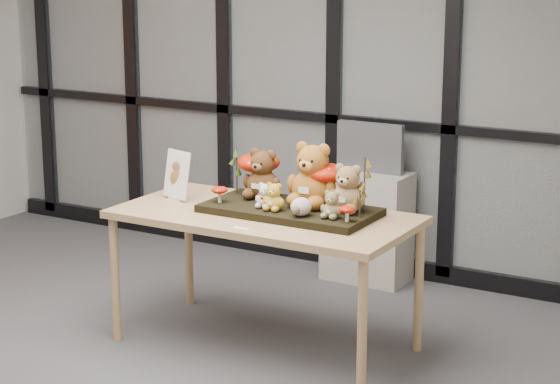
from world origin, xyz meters
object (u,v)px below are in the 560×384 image
Objects in this scene: bear_small_yellow at (274,195)px; bear_beige_small at (332,203)px; diorama_tray at (290,210)px; mushroom_back_right at (326,182)px; mushroom_back_left at (259,172)px; bear_brown_medium at (263,171)px; plush_cream_hedgehog at (301,206)px; display_table at (265,225)px; bear_white_bow at (265,194)px; sign_holder at (177,177)px; bear_pooh_yellow at (313,171)px; monitor at (370,147)px; mushroom_front_right at (347,213)px; cabinet at (367,226)px; mushroom_front_left at (220,194)px; bear_tan_back at (348,185)px.

bear_small_yellow is 1.04× the size of bear_beige_small.
bear_beige_small reaches higher than diorama_tray.
mushroom_back_right is (0.16, 0.12, 0.15)m from diorama_tray.
bear_brown_medium is at bearing -41.79° from mushroom_back_left.
display_table is at bearing 163.35° from plush_cream_hedgehog.
bear_white_bow is 0.30m from mushroom_back_left.
plush_cream_hedgehog is 0.38× the size of sign_holder.
bear_small_yellow is (-0.13, -0.20, -0.11)m from bear_pooh_yellow.
monitor is at bearing 101.00° from plush_cream_hedgehog.
mushroom_front_right is 0.13× the size of cabinet.
mushroom_front_left is at bearing -100.10° from cabinet.
cabinet is at bearing 95.88° from diorama_tray.
bear_brown_medium is 1.85× the size of bear_small_yellow.
monitor reaches higher than bear_beige_small.
mushroom_back_right reaches higher than diorama_tray.
bear_tan_back is 1.33m from monitor.
bear_tan_back is (0.44, 0.13, 0.25)m from display_table.
bear_small_yellow is (-0.03, -0.11, 0.11)m from diorama_tray.
bear_tan_back reaches higher than bear_small_yellow.
sign_holder is at bearing 168.29° from mushroom_front_left.
display_table is 16.35× the size of mushroom_front_left.
mushroom_back_left is at bearing -97.57° from cabinet.
bear_small_yellow reaches higher than bear_white_bow.
bear_small_yellow is at bearing -129.19° from mushroom_back_right.
bear_brown_medium is at bearing -175.40° from mushroom_back_right.
mushroom_front_right is (0.80, -0.01, -0.00)m from mushroom_front_left.
mushroom_back_right is at bearing 32.44° from bear_pooh_yellow.
bear_brown_medium is 0.23m from bear_white_bow.
bear_small_yellow is 0.65× the size of mushroom_back_right.
bear_pooh_yellow is at bearing 175.75° from bear_tan_back.
bear_white_bow reaches higher than mushroom_front_left.
mushroom_front_left is at bearing 176.83° from plush_cream_hedgehog.
bear_brown_medium reaches higher than sign_holder.
bear_tan_back is at bearing 115.78° from mushroom_front_right.
bear_small_yellow is 0.62× the size of mushroom_back_left.
bear_pooh_yellow is 0.54m from mushroom_front_left.
bear_brown_medium reaches higher than mushroom_back_left.
mushroom_back_left reaches higher than bear_beige_small.
bear_pooh_yellow reaches higher than mushroom_back_left.
mushroom_front_left is at bearing -163.54° from diorama_tray.
mushroom_front_left is (-0.35, -0.00, -0.03)m from bear_small_yellow.
mushroom_back_left is at bearing 146.58° from plush_cream_hedgehog.
bear_pooh_yellow is at bearing -147.48° from mushroom_back_right.
sign_holder is (-0.83, -0.13, -0.10)m from bear_pooh_yellow.
diorama_tray is at bearing -84.13° from monitor.
bear_tan_back is at bearing -69.68° from cabinet.
mushroom_front_right is at bearing -64.30° from bear_tan_back.
bear_pooh_yellow is 0.84m from sign_holder.
bear_pooh_yellow is 3.55× the size of plush_cream_hedgehog.
plush_cream_hedgehog is at bearing -3.09° from mushroom_front_left.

